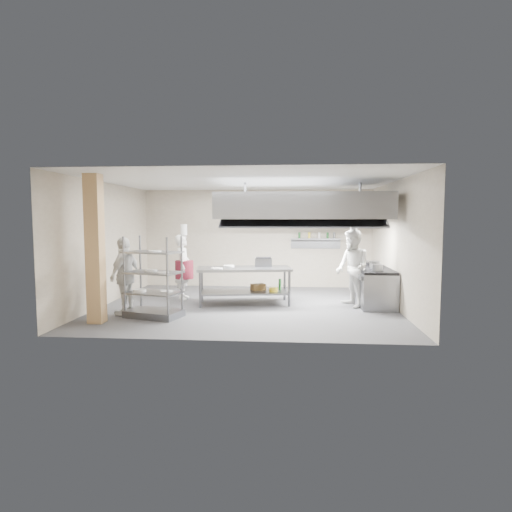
# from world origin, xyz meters

# --- Properties ---
(floor) EXTENTS (7.00, 7.00, 0.00)m
(floor) POSITION_xyz_m (0.00, 0.00, 0.00)
(floor) COLOR #2B2B2D
(floor) RESTS_ON ground
(ceiling) EXTENTS (7.00, 7.00, 0.00)m
(ceiling) POSITION_xyz_m (0.00, 0.00, 3.00)
(ceiling) COLOR silver
(ceiling) RESTS_ON wall_back
(wall_back) EXTENTS (7.00, 0.00, 7.00)m
(wall_back) POSITION_xyz_m (0.00, 3.00, 1.50)
(wall_back) COLOR gray
(wall_back) RESTS_ON ground
(wall_left) EXTENTS (0.00, 6.00, 6.00)m
(wall_left) POSITION_xyz_m (-3.50, 0.00, 1.50)
(wall_left) COLOR gray
(wall_left) RESTS_ON ground
(wall_right) EXTENTS (0.00, 6.00, 6.00)m
(wall_right) POSITION_xyz_m (3.50, 0.00, 1.50)
(wall_right) COLOR gray
(wall_right) RESTS_ON ground
(column) EXTENTS (0.30, 0.30, 3.00)m
(column) POSITION_xyz_m (-2.90, -1.90, 1.50)
(column) COLOR tan
(column) RESTS_ON floor
(exhaust_hood) EXTENTS (4.00, 2.50, 0.60)m
(exhaust_hood) POSITION_xyz_m (1.30, 0.40, 2.40)
(exhaust_hood) COLOR gray
(exhaust_hood) RESTS_ON ceiling
(hood_strip_a) EXTENTS (1.60, 0.12, 0.04)m
(hood_strip_a) POSITION_xyz_m (0.40, 0.40, 2.08)
(hood_strip_a) COLOR white
(hood_strip_a) RESTS_ON exhaust_hood
(hood_strip_b) EXTENTS (1.60, 0.12, 0.04)m
(hood_strip_b) POSITION_xyz_m (2.20, 0.40, 2.08)
(hood_strip_b) COLOR white
(hood_strip_b) RESTS_ON exhaust_hood
(wall_shelf) EXTENTS (1.50, 0.28, 0.04)m
(wall_shelf) POSITION_xyz_m (1.80, 2.84, 1.50)
(wall_shelf) COLOR gray
(wall_shelf) RESTS_ON wall_back
(island) EXTENTS (2.41, 1.29, 0.91)m
(island) POSITION_xyz_m (-0.11, 0.23, 0.46)
(island) COLOR gray
(island) RESTS_ON floor
(island_worktop) EXTENTS (2.41, 1.29, 0.06)m
(island_worktop) POSITION_xyz_m (-0.11, 0.23, 0.88)
(island_worktop) COLOR gray
(island_worktop) RESTS_ON island
(island_undershelf) EXTENTS (2.21, 1.17, 0.04)m
(island_undershelf) POSITION_xyz_m (-0.11, 0.23, 0.30)
(island_undershelf) COLOR slate
(island_undershelf) RESTS_ON island
(pass_rack) EXTENTS (1.30, 0.97, 1.74)m
(pass_rack) POSITION_xyz_m (-1.90, -1.33, 0.87)
(pass_rack) COLOR gray
(pass_rack) RESTS_ON floor
(cooking_range) EXTENTS (0.80, 2.00, 0.84)m
(cooking_range) POSITION_xyz_m (3.08, 0.50, 0.42)
(cooking_range) COLOR slate
(cooking_range) RESTS_ON floor
(range_top) EXTENTS (0.78, 1.96, 0.06)m
(range_top) POSITION_xyz_m (3.08, 0.50, 0.87)
(range_top) COLOR black
(range_top) RESTS_ON cooking_range
(chef_head) EXTENTS (0.47, 0.66, 1.70)m
(chef_head) POSITION_xyz_m (-1.78, 0.79, 0.85)
(chef_head) COLOR white
(chef_head) RESTS_ON floor
(chef_line) EXTENTS (0.94, 1.07, 1.86)m
(chef_line) POSITION_xyz_m (2.50, 0.08, 0.93)
(chef_line) COLOR silver
(chef_line) RESTS_ON floor
(chef_plating) EXTENTS (0.63, 1.07, 1.72)m
(chef_plating) POSITION_xyz_m (-2.60, -1.11, 0.86)
(chef_plating) COLOR silver
(chef_plating) RESTS_ON floor
(griddle) EXTENTS (0.44, 0.35, 0.21)m
(griddle) POSITION_xyz_m (0.35, 0.54, 1.01)
(griddle) COLOR slate
(griddle) RESTS_ON island_worktop
(wicker_basket) EXTENTS (0.41, 0.37, 0.15)m
(wicker_basket) POSITION_xyz_m (0.22, 0.44, 0.39)
(wicker_basket) COLOR olive
(wicker_basket) RESTS_ON island_undershelf
(stockpot) EXTENTS (0.27, 0.27, 0.18)m
(stockpot) POSITION_xyz_m (3.09, 0.36, 0.99)
(stockpot) COLOR gray
(stockpot) RESTS_ON range_top
(plate_stack) EXTENTS (0.28, 0.28, 0.05)m
(plate_stack) POSITION_xyz_m (-1.90, -1.33, 0.56)
(plate_stack) COLOR white
(plate_stack) RESTS_ON pass_rack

